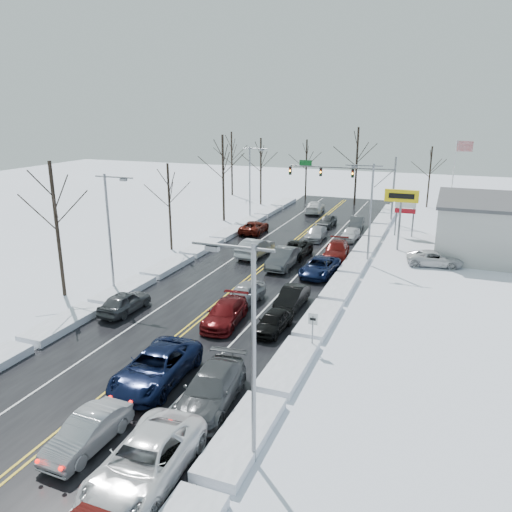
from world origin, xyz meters
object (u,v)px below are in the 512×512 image
at_px(tires_plus_sign, 401,200).
at_px(oncoming_car_0, 255,256).
at_px(traffic_signal_mast, 352,176).
at_px(flagpole, 455,175).

height_order(tires_plus_sign, oncoming_car_0, tires_plus_sign).
distance_m(traffic_signal_mast, flagpole, 11.90).
distance_m(tires_plus_sign, oncoming_car_0, 15.14).
bearing_deg(traffic_signal_mast, oncoming_car_0, -105.44).
relative_size(traffic_signal_mast, oncoming_car_0, 2.58).
xyz_separation_m(tires_plus_sign, oncoming_car_0, (-12.35, -7.19, -4.99)).
xyz_separation_m(traffic_signal_mast, flagpole, (11.72, 2.01, 0.45)).
relative_size(traffic_signal_mast, tires_plus_sign, 2.21).
bearing_deg(traffic_signal_mast, flagpole, 9.73).
xyz_separation_m(traffic_signal_mast, tires_plus_sign, (7.05, -12.00, -0.49)).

